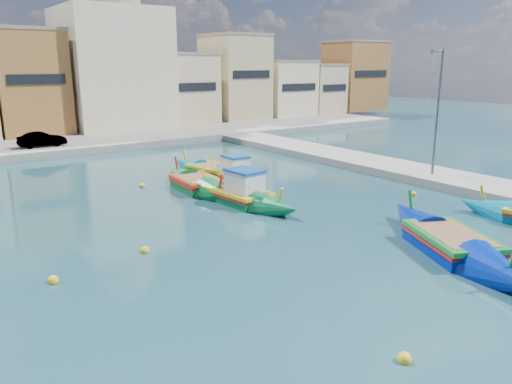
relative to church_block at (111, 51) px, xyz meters
name	(u,v)px	position (x,y,z in m)	size (l,w,h in m)	color
ground	(264,287)	(-10.00, -40.00, -8.41)	(160.00, 160.00, 0.00)	#163944
north_quay	(36,148)	(-10.00, -8.00, -8.11)	(80.00, 8.00, 0.60)	gray
north_townhouses	(84,86)	(-3.32, -0.64, -3.41)	(83.20, 7.87, 10.19)	#CFB58F
church_block	(111,51)	(0.00, 0.00, 0.00)	(10.00, 10.00, 19.10)	beige
quay_street_lamp	(437,112)	(7.44, -34.00, -4.07)	(1.18, 0.16, 8.00)	#595B60
luzzu_turquoise_cabin	(239,196)	(-4.87, -30.89, -8.06)	(2.75, 9.10, 2.88)	#0A6F3A
luzzu_blue_cabin	(232,177)	(-2.54, -26.64, -8.09)	(2.01, 7.42, 2.61)	#0055A4
luzzu_cyan_mid	(213,172)	(-2.71, -24.54, -8.15)	(3.32, 8.64, 2.49)	#007798
luzzu_green	(197,185)	(-5.36, -27.19, -8.13)	(2.62, 8.38, 2.60)	#0A7131
luzzu_blue_south	(451,245)	(-2.11, -41.74, -8.11)	(6.23, 9.82, 2.83)	#001F9D
mooring_buoys	(188,237)	(-9.78, -34.35, -8.33)	(21.74, 21.10, 0.36)	yellow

